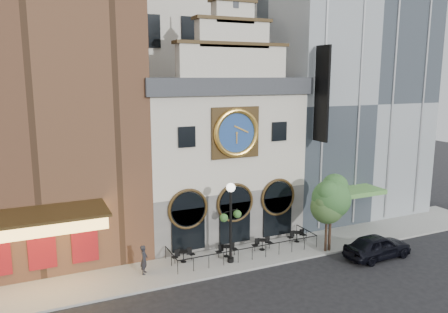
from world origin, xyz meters
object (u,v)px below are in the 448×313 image
pedestrian (144,260)px  bistro_3 (297,236)px  tree_right (332,196)px  bistro_2 (262,244)px  tree_left (328,204)px  bistro_1 (227,250)px  bistro_0 (183,255)px  lamppost (231,214)px  car_right (377,246)px

pedestrian → bistro_3: bearing=-61.1°
tree_right → bistro_2: bearing=155.4°
tree_right → tree_left: bearing=-179.1°
bistro_1 → bistro_0: bearing=172.8°
lamppost → bistro_0: bearing=139.3°
bistro_2 → tree_left: tree_left is taller
tree_right → bistro_0: bearing=166.9°
bistro_3 → tree_right: 4.41m
pedestrian → tree_right: 13.52m
bistro_1 → lamppost: lamppost is taller
bistro_3 → lamppost: 6.86m
bistro_1 → car_right: (9.58, -4.20, 0.24)m
bistro_1 → pedestrian: bearing=-177.5°
bistro_0 → bistro_2: same height
bistro_2 → car_right: size_ratio=0.32×
lamppost → tree_left: size_ratio=1.16×
car_right → tree_right: tree_right is taller
bistro_3 → car_right: (3.60, -4.50, 0.24)m
lamppost → tree_right: tree_right is taller
car_right → tree_right: 4.65m
bistro_0 → bistro_1: (3.01, -0.38, 0.00)m
car_right → tree_left: (-2.69, 2.21, 2.75)m
lamppost → pedestrian: bearing=156.9°
bistro_3 → pedestrian: (-11.81, -0.55, 0.47)m
bistro_0 → pedestrian: (-2.82, -0.64, 0.47)m
bistro_3 → tree_left: tree_left is taller
bistro_3 → bistro_2: bearing=-174.9°
lamppost → tree_left: (7.01, -1.08, 0.07)m
bistro_2 → bistro_3: bearing=5.1°
tree_left → bistro_1: bearing=163.8°
bistro_0 → bistro_1: same height
bistro_3 → car_right: bearing=-51.3°
bistro_2 → lamppost: bearing=-162.4°
bistro_1 → tree_right: (7.21, -1.99, 3.57)m
bistro_3 → lamppost: (-6.10, -1.22, 2.91)m
bistro_1 → tree_right: bearing=-15.4°
bistro_1 → bistro_2: size_ratio=1.00×
bistro_0 → tree_left: (9.90, -2.38, 2.98)m
car_right → pedestrian: (-15.41, 3.94, 0.24)m
bistro_2 → pedestrian: bearing=-178.2°
bistro_1 → tree_right: size_ratio=0.29×
bistro_0 → tree_left: bearing=-13.5°
car_right → bistro_2: bearing=56.0°
bistro_3 → pedestrian: pedestrian is taller
tree_left → car_right: bearing=-39.3°
bistro_1 → car_right: bearing=-23.7°
car_right → bistro_1: bearing=64.3°
bistro_1 → bistro_3: same height
pedestrian → tree_left: 13.08m
bistro_2 → tree_right: 6.00m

